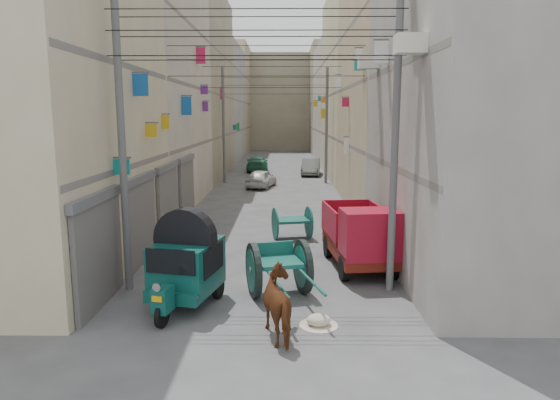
{
  "coord_description": "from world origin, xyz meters",
  "views": [
    {
      "loc": [
        0.72,
        -7.17,
        4.75
      ],
      "look_at": [
        0.57,
        6.5,
        2.42
      ],
      "focal_mm": 32.0,
      "sensor_mm": 36.0,
      "label": 1
    }
  ],
  "objects_px": {
    "tonga_cart": "(279,267)",
    "horse": "(283,305)",
    "mini_truck": "(362,240)",
    "distant_car_grey": "(311,167)",
    "auto_rickshaw": "(186,262)",
    "distant_car_white": "(261,178)",
    "distant_car_green": "(257,164)",
    "feed_sack": "(319,320)",
    "second_cart": "(292,222)"
  },
  "relations": [
    {
      "from": "second_cart",
      "to": "feed_sack",
      "type": "height_order",
      "value": "second_cart"
    },
    {
      "from": "auto_rickshaw",
      "to": "distant_car_white",
      "type": "height_order",
      "value": "auto_rickshaw"
    },
    {
      "from": "horse",
      "to": "distant_car_green",
      "type": "height_order",
      "value": "horse"
    },
    {
      "from": "distant_car_white",
      "to": "feed_sack",
      "type": "bearing_deg",
      "value": 109.22
    },
    {
      "from": "auto_rickshaw",
      "to": "tonga_cart",
      "type": "xyz_separation_m",
      "value": [
        2.31,
        0.77,
        -0.36
      ]
    },
    {
      "from": "mini_truck",
      "to": "distant_car_white",
      "type": "distance_m",
      "value": 18.52
    },
    {
      "from": "second_cart",
      "to": "distant_car_grey",
      "type": "relative_size",
      "value": 0.41
    },
    {
      "from": "auto_rickshaw",
      "to": "distant_car_white",
      "type": "bearing_deg",
      "value": 100.39
    },
    {
      "from": "auto_rickshaw",
      "to": "mini_truck",
      "type": "bearing_deg",
      "value": 43.0
    },
    {
      "from": "feed_sack",
      "to": "distant_car_grey",
      "type": "height_order",
      "value": "distant_car_grey"
    },
    {
      "from": "tonga_cart",
      "to": "second_cart",
      "type": "height_order",
      "value": "tonga_cart"
    },
    {
      "from": "distant_car_grey",
      "to": "distant_car_green",
      "type": "relative_size",
      "value": 0.92
    },
    {
      "from": "distant_car_grey",
      "to": "feed_sack",
      "type": "bearing_deg",
      "value": -87.56
    },
    {
      "from": "tonga_cart",
      "to": "second_cart",
      "type": "xyz_separation_m",
      "value": [
        0.44,
        6.19,
        -0.1
      ]
    },
    {
      "from": "feed_sack",
      "to": "horse",
      "type": "xyz_separation_m",
      "value": [
        -0.81,
        -0.59,
        0.6
      ]
    },
    {
      "from": "feed_sack",
      "to": "distant_car_grey",
      "type": "distance_m",
      "value": 29.33
    },
    {
      "from": "second_cart",
      "to": "distant_car_green",
      "type": "distance_m",
      "value": 23.88
    },
    {
      "from": "tonga_cart",
      "to": "auto_rickshaw",
      "type": "bearing_deg",
      "value": -177.08
    },
    {
      "from": "feed_sack",
      "to": "horse",
      "type": "height_order",
      "value": "horse"
    },
    {
      "from": "feed_sack",
      "to": "distant_car_white",
      "type": "relative_size",
      "value": 0.16
    },
    {
      "from": "auto_rickshaw",
      "to": "distant_car_white",
      "type": "xyz_separation_m",
      "value": [
        0.88,
        20.9,
        -0.51
      ]
    },
    {
      "from": "second_cart",
      "to": "distant_car_grey",
      "type": "xyz_separation_m",
      "value": [
        1.79,
        21.11,
        0.0
      ]
    },
    {
      "from": "tonga_cart",
      "to": "mini_truck",
      "type": "xyz_separation_m",
      "value": [
        2.51,
        2.03,
        0.24
      ]
    },
    {
      "from": "distant_car_white",
      "to": "distant_car_green",
      "type": "height_order",
      "value": "distant_car_green"
    },
    {
      "from": "second_cart",
      "to": "mini_truck",
      "type": "bearing_deg",
      "value": -75.4
    },
    {
      "from": "horse",
      "to": "distant_car_green",
      "type": "xyz_separation_m",
      "value": [
        -2.36,
        32.51,
        -0.1
      ]
    },
    {
      "from": "distant_car_grey",
      "to": "mini_truck",
      "type": "bearing_deg",
      "value": -84.4
    },
    {
      "from": "tonga_cart",
      "to": "distant_car_white",
      "type": "relative_size",
      "value": 0.96
    },
    {
      "from": "second_cart",
      "to": "distant_car_white",
      "type": "height_order",
      "value": "second_cart"
    },
    {
      "from": "tonga_cart",
      "to": "second_cart",
      "type": "distance_m",
      "value": 6.2
    },
    {
      "from": "auto_rickshaw",
      "to": "second_cart",
      "type": "bearing_deg",
      "value": 81.28
    },
    {
      "from": "distant_car_green",
      "to": "second_cart",
      "type": "bearing_deg",
      "value": 94.97
    },
    {
      "from": "tonga_cart",
      "to": "feed_sack",
      "type": "height_order",
      "value": "tonga_cart"
    },
    {
      "from": "feed_sack",
      "to": "second_cart",
      "type": "bearing_deg",
      "value": 93.51
    },
    {
      "from": "auto_rickshaw",
      "to": "mini_truck",
      "type": "relative_size",
      "value": 0.72
    },
    {
      "from": "distant_car_grey",
      "to": "horse",
      "type": "bearing_deg",
      "value": -89.06
    },
    {
      "from": "tonga_cart",
      "to": "distant_car_white",
      "type": "distance_m",
      "value": 20.18
    },
    {
      "from": "distant_car_white",
      "to": "auto_rickshaw",
      "type": "bearing_deg",
      "value": 100.7
    },
    {
      "from": "tonga_cart",
      "to": "horse",
      "type": "relative_size",
      "value": 1.97
    },
    {
      "from": "distant_car_white",
      "to": "mini_truck",
      "type": "bearing_deg",
      "value": 115.39
    },
    {
      "from": "horse",
      "to": "distant_car_grey",
      "type": "distance_m",
      "value": 29.96
    },
    {
      "from": "feed_sack",
      "to": "distant_car_white",
      "type": "height_order",
      "value": "distant_car_white"
    },
    {
      "from": "feed_sack",
      "to": "distant_car_grey",
      "type": "bearing_deg",
      "value": 87.47
    },
    {
      "from": "tonga_cart",
      "to": "second_cart",
      "type": "bearing_deg",
      "value": 70.41
    },
    {
      "from": "second_cart",
      "to": "distant_car_white",
      "type": "relative_size",
      "value": 0.46
    },
    {
      "from": "auto_rickshaw",
      "to": "distant_car_white",
      "type": "relative_size",
      "value": 0.78
    },
    {
      "from": "horse",
      "to": "distant_car_white",
      "type": "xyz_separation_m",
      "value": [
        -1.55,
        22.71,
        -0.13
      ]
    },
    {
      "from": "mini_truck",
      "to": "auto_rickshaw",
      "type": "bearing_deg",
      "value": -155.78
    },
    {
      "from": "auto_rickshaw",
      "to": "feed_sack",
      "type": "height_order",
      "value": "auto_rickshaw"
    },
    {
      "from": "feed_sack",
      "to": "distant_car_green",
      "type": "xyz_separation_m",
      "value": [
        -3.17,
        31.92,
        0.5
      ]
    }
  ]
}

